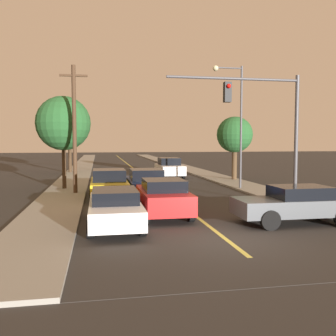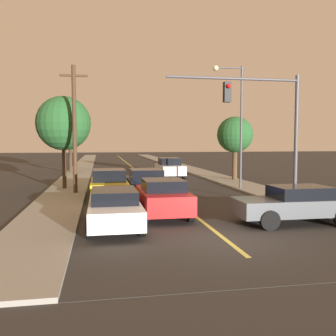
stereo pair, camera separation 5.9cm
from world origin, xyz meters
TOP-DOWN VIEW (x-y plane):
  - ground_plane at (0.00, 0.00)m, footprint 200.00×200.00m
  - road_surface at (0.00, 36.00)m, footprint 9.54×80.00m
  - sidewalk_left at (-6.02, 36.00)m, footprint 2.50×80.00m
  - sidewalk_right at (6.02, 36.00)m, footprint 2.50×80.00m
  - car_near_lane_front at (-1.34, 4.08)m, footprint 2.00×4.33m
  - car_near_lane_second at (-1.34, 9.95)m, footprint 2.12×4.79m
  - car_outer_lane_front at (-3.43, 2.45)m, footprint 1.95×5.05m
  - car_outer_lane_second at (-3.43, 9.74)m, footprint 2.12×4.80m
  - car_far_oncoming at (2.15, 21.05)m, footprint 2.09×4.73m
  - car_crossing_right at (3.45, 1.72)m, footprint 4.67×1.94m
  - traffic_signal_mast at (3.62, 4.92)m, footprint 6.31×0.42m
  - streetlamp_right at (4.68, 11.76)m, footprint 2.01×0.36m
  - utility_pole_left at (-5.37, 11.32)m, footprint 1.60×0.24m
  - tree_left_near at (-6.80, 27.01)m, footprint 4.11×4.11m
  - tree_left_far at (-6.20, 13.61)m, footprint 3.48×3.48m
  - tree_right_near at (6.71, 17.13)m, footprint 2.87×2.87m

SIDE VIEW (x-z plane):
  - ground_plane at x=0.00m, z-range 0.00..0.00m
  - road_surface at x=0.00m, z-range 0.00..0.01m
  - sidewalk_left at x=-6.02m, z-range 0.00..0.12m
  - sidewalk_right at x=6.02m, z-range 0.00..0.12m
  - car_outer_lane_front at x=-3.43m, z-range 0.03..1.45m
  - car_crossing_right at x=3.45m, z-range 0.05..1.49m
  - car_near_lane_second at x=-1.34m, z-range 0.01..1.59m
  - car_near_lane_front at x=-1.34m, z-range 0.03..1.60m
  - car_outer_lane_second at x=-3.43m, z-range 0.02..1.63m
  - car_far_oncoming at x=2.15m, z-range -0.01..1.71m
  - tree_right_near at x=6.71m, z-range 1.16..6.18m
  - utility_pole_left at x=-5.37m, z-range 0.28..7.74m
  - tree_left_far at x=-6.20m, z-range 1.34..7.28m
  - traffic_signal_mast at x=3.62m, z-range 1.31..7.42m
  - tree_left_near at x=-6.80m, z-range 1.56..8.60m
  - streetlamp_right at x=4.68m, z-range 1.18..9.04m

